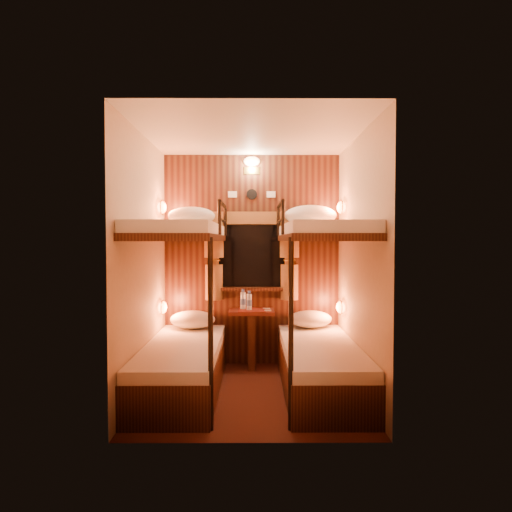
{
  "coord_description": "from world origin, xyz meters",
  "views": [
    {
      "loc": [
        0.02,
        -4.21,
        1.43
      ],
      "look_at": [
        0.04,
        0.15,
        1.28
      ],
      "focal_mm": 32.0,
      "sensor_mm": 36.0,
      "label": 1
    }
  ],
  "objects_px": {
    "bottle_left": "(243,301)",
    "bottle_right": "(249,302)",
    "table": "(252,331)",
    "bunk_left": "(183,332)",
    "bunk_right": "(320,332)"
  },
  "relations": [
    {
      "from": "table",
      "to": "bunk_right",
      "type": "bearing_deg",
      "value": -50.33
    },
    {
      "from": "bunk_right",
      "to": "table",
      "type": "xyz_separation_m",
      "value": [
        -0.65,
        0.78,
        -0.14
      ]
    },
    {
      "from": "bunk_left",
      "to": "bunk_right",
      "type": "xyz_separation_m",
      "value": [
        1.3,
        0.0,
        0.0
      ]
    },
    {
      "from": "table",
      "to": "bunk_left",
      "type": "bearing_deg",
      "value": -129.67
    },
    {
      "from": "bottle_left",
      "to": "bottle_right",
      "type": "relative_size",
      "value": 1.04
    },
    {
      "from": "bottle_left",
      "to": "bottle_right",
      "type": "distance_m",
      "value": 0.1
    },
    {
      "from": "bunk_left",
      "to": "bottle_right",
      "type": "distance_m",
      "value": 1.0
    },
    {
      "from": "bottle_left",
      "to": "bunk_right",
      "type": "bearing_deg",
      "value": -48.05
    },
    {
      "from": "bunk_right",
      "to": "bottle_right",
      "type": "distance_m",
      "value": 1.03
    },
    {
      "from": "table",
      "to": "bottle_left",
      "type": "bearing_deg",
      "value": 153.51
    },
    {
      "from": "bottle_right",
      "to": "bottle_left",
      "type": "bearing_deg",
      "value": 133.76
    },
    {
      "from": "bunk_left",
      "to": "bottle_left",
      "type": "xyz_separation_m",
      "value": [
        0.55,
        0.83,
        0.19
      ]
    },
    {
      "from": "bunk_right",
      "to": "table",
      "type": "bearing_deg",
      "value": 129.67
    },
    {
      "from": "table",
      "to": "bottle_left",
      "type": "xyz_separation_m",
      "value": [
        -0.1,
        0.05,
        0.33
      ]
    },
    {
      "from": "table",
      "to": "bottle_left",
      "type": "height_order",
      "value": "bottle_left"
    }
  ]
}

